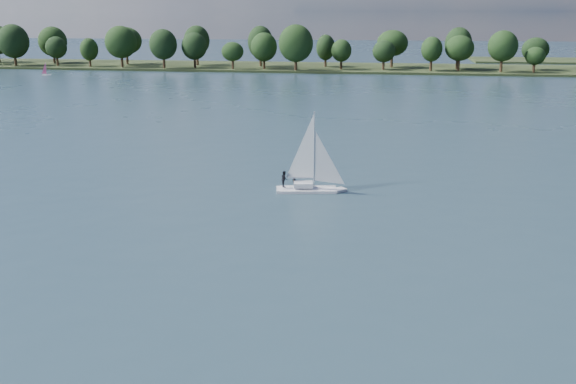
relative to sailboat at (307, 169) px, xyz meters
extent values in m
plane|color=#233342|center=(-7.26, 51.56, -2.69)|extent=(700.00, 700.00, 0.00)
cube|color=black|center=(-7.26, 163.56, -2.69)|extent=(660.00, 40.00, 1.50)
cube|color=silver|center=(0.12, 0.00, -2.69)|extent=(7.57, 3.25, 0.86)
cube|color=silver|center=(0.12, 0.00, -1.83)|extent=(2.34, 1.64, 0.54)
cylinder|color=#ACADB3|center=(0.12, 0.00, 2.21)|extent=(0.13, 0.13, 8.62)
imported|color=black|center=(-1.52, 0.46, -1.21)|extent=(0.53, 0.73, 1.86)
imported|color=black|center=(-2.58, -0.27, -1.21)|extent=(0.92, 1.06, 1.86)
cube|color=white|center=(-100.23, 124.71, -2.69)|extent=(3.03, 1.94, 0.45)
cylinder|color=silver|center=(-100.23, 124.71, -0.42)|extent=(0.08, 0.08, 4.03)
camera|label=1|loc=(8.62, -70.04, 17.19)|focal=40.00mm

